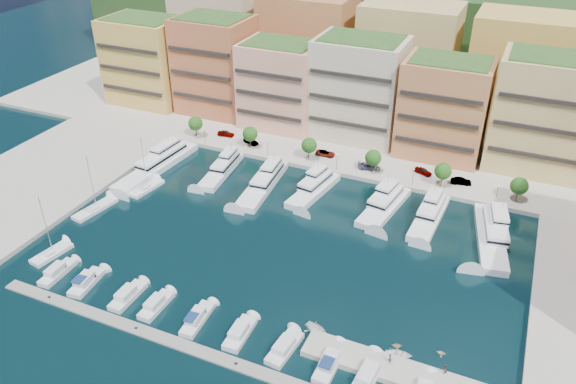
# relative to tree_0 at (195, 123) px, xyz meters

# --- Properties ---
(ground) EXTENTS (400.00, 400.00, 0.00)m
(ground) POSITION_rel_tree_0_xyz_m (40.00, -33.50, -4.74)
(ground) COLOR black
(ground) RESTS_ON ground
(north_quay) EXTENTS (220.00, 64.00, 2.00)m
(north_quay) POSITION_rel_tree_0_xyz_m (40.00, 28.50, -4.74)
(north_quay) COLOR #9E998E
(north_quay) RESTS_ON ground
(west_quay) EXTENTS (34.00, 76.00, 2.00)m
(west_quay) POSITION_rel_tree_0_xyz_m (-22.00, -41.50, -4.74)
(west_quay) COLOR #9E998E
(west_quay) RESTS_ON ground
(hillside) EXTENTS (240.00, 40.00, 58.00)m
(hillside) POSITION_rel_tree_0_xyz_m (40.00, 76.50, -4.74)
(hillside) COLOR #233B18
(hillside) RESTS_ON ground
(south_pontoon) EXTENTS (72.00, 2.20, 0.35)m
(south_pontoon) POSITION_rel_tree_0_xyz_m (37.00, -63.50, -4.74)
(south_pontoon) COLOR gray
(south_pontoon) RESTS_ON ground
(finger_pier) EXTENTS (32.00, 5.00, 2.00)m
(finger_pier) POSITION_rel_tree_0_xyz_m (70.00, -55.50, -4.74)
(finger_pier) COLOR #9E998E
(finger_pier) RESTS_ON ground
(apartment_0) EXTENTS (22.00, 16.50, 24.80)m
(apartment_0) POSITION_rel_tree_0_xyz_m (-26.00, 16.49, 8.57)
(apartment_0) COLOR #E1A452
(apartment_0) RESTS_ON north_quay
(apartment_1) EXTENTS (20.00, 16.50, 26.80)m
(apartment_1) POSITION_rel_tree_0_xyz_m (-4.00, 18.49, 9.57)
(apartment_1) COLOR #B3553B
(apartment_1) RESTS_ON north_quay
(apartment_2) EXTENTS (20.00, 15.50, 22.80)m
(apartment_2) POSITION_rel_tree_0_xyz_m (17.00, 16.49, 7.57)
(apartment_2) COLOR #EEA285
(apartment_2) RESTS_ON north_quay
(apartment_3) EXTENTS (22.00, 16.50, 25.80)m
(apartment_3) POSITION_rel_tree_0_xyz_m (38.00, 18.49, 9.07)
(apartment_3) COLOR beige
(apartment_3) RESTS_ON north_quay
(apartment_4) EXTENTS (20.00, 15.50, 23.80)m
(apartment_4) POSITION_rel_tree_0_xyz_m (60.00, 16.49, 8.07)
(apartment_4) COLOR #B86545
(apartment_4) RESTS_ON north_quay
(apartment_5) EXTENTS (22.00, 16.50, 26.80)m
(apartment_5) POSITION_rel_tree_0_xyz_m (82.00, 18.49, 9.57)
(apartment_5) COLOR #D0BD6E
(apartment_5) RESTS_ON north_quay
(backblock_0) EXTENTS (26.00, 18.00, 30.00)m
(backblock_0) POSITION_rel_tree_0_xyz_m (-15.00, 40.50, 11.26)
(backblock_0) COLOR beige
(backblock_0) RESTS_ON north_quay
(backblock_1) EXTENTS (26.00, 18.00, 30.00)m
(backblock_1) POSITION_rel_tree_0_xyz_m (15.00, 40.50, 11.26)
(backblock_1) COLOR #B86545
(backblock_1) RESTS_ON north_quay
(backblock_2) EXTENTS (26.00, 18.00, 30.00)m
(backblock_2) POSITION_rel_tree_0_xyz_m (45.00, 40.50, 11.26)
(backblock_2) COLOR #D0BD6E
(backblock_2) RESTS_ON north_quay
(backblock_3) EXTENTS (26.00, 18.00, 30.00)m
(backblock_3) POSITION_rel_tree_0_xyz_m (75.00, 40.50, 11.26)
(backblock_3) COLOR #E1A452
(backblock_3) RESTS_ON north_quay
(tree_0) EXTENTS (3.80, 3.80, 5.65)m
(tree_0) POSITION_rel_tree_0_xyz_m (0.00, 0.00, 0.00)
(tree_0) COLOR #473323
(tree_0) RESTS_ON north_quay
(tree_1) EXTENTS (3.80, 3.80, 5.65)m
(tree_1) POSITION_rel_tree_0_xyz_m (16.00, 0.00, 0.00)
(tree_1) COLOR #473323
(tree_1) RESTS_ON north_quay
(tree_2) EXTENTS (3.80, 3.80, 5.65)m
(tree_2) POSITION_rel_tree_0_xyz_m (32.00, 0.00, 0.00)
(tree_2) COLOR #473323
(tree_2) RESTS_ON north_quay
(tree_3) EXTENTS (3.80, 3.80, 5.65)m
(tree_3) POSITION_rel_tree_0_xyz_m (48.00, 0.00, 0.00)
(tree_3) COLOR #473323
(tree_3) RESTS_ON north_quay
(tree_4) EXTENTS (3.80, 3.80, 5.65)m
(tree_4) POSITION_rel_tree_0_xyz_m (64.00, 0.00, 0.00)
(tree_4) COLOR #473323
(tree_4) RESTS_ON north_quay
(tree_5) EXTENTS (3.80, 3.80, 5.65)m
(tree_5) POSITION_rel_tree_0_xyz_m (80.00, 0.00, 0.00)
(tree_5) COLOR #473323
(tree_5) RESTS_ON north_quay
(lamppost_0) EXTENTS (0.30, 0.30, 4.20)m
(lamppost_0) POSITION_rel_tree_0_xyz_m (4.00, -2.30, -0.92)
(lamppost_0) COLOR black
(lamppost_0) RESTS_ON north_quay
(lamppost_1) EXTENTS (0.30, 0.30, 4.20)m
(lamppost_1) POSITION_rel_tree_0_xyz_m (22.00, -2.30, -0.92)
(lamppost_1) COLOR black
(lamppost_1) RESTS_ON north_quay
(lamppost_2) EXTENTS (0.30, 0.30, 4.20)m
(lamppost_2) POSITION_rel_tree_0_xyz_m (40.00, -2.30, -0.92)
(lamppost_2) COLOR black
(lamppost_2) RESTS_ON north_quay
(lamppost_3) EXTENTS (0.30, 0.30, 4.20)m
(lamppost_3) POSITION_rel_tree_0_xyz_m (58.00, -2.30, -0.92)
(lamppost_3) COLOR black
(lamppost_3) RESTS_ON north_quay
(lamppost_4) EXTENTS (0.30, 0.30, 4.20)m
(lamppost_4) POSITION_rel_tree_0_xyz_m (76.00, -2.30, -0.92)
(lamppost_4) COLOR black
(lamppost_4) RESTS_ON north_quay
(yacht_0) EXTENTS (6.76, 27.26, 7.30)m
(yacht_0) POSITION_rel_tree_0_xyz_m (-0.12, -16.86, -3.53)
(yacht_0) COLOR white
(yacht_0) RESTS_ON ground
(yacht_1) EXTENTS (5.96, 18.48, 7.30)m
(yacht_1) POSITION_rel_tree_0_xyz_m (15.15, -12.86, -3.65)
(yacht_1) COLOR white
(yacht_1) RESTS_ON ground
(yacht_2) EXTENTS (6.60, 22.28, 7.30)m
(yacht_2) POSITION_rel_tree_0_xyz_m (26.95, -14.56, -3.53)
(yacht_2) COLOR white
(yacht_2) RESTS_ON ground
(yacht_3) EXTENTS (7.08, 17.81, 7.30)m
(yacht_3) POSITION_rel_tree_0_xyz_m (38.42, -12.44, -3.53)
(yacht_3) COLOR white
(yacht_3) RESTS_ON ground
(yacht_4) EXTENTS (7.75, 18.73, 7.30)m
(yacht_4) POSITION_rel_tree_0_xyz_m (54.64, -12.87, -3.65)
(yacht_4) COLOR white
(yacht_4) RESTS_ON ground
(yacht_5) EXTENTS (5.40, 18.62, 7.30)m
(yacht_5) POSITION_rel_tree_0_xyz_m (64.20, -12.94, -3.53)
(yacht_5) COLOR white
(yacht_5) RESTS_ON ground
(yacht_6) EXTENTS (9.12, 23.08, 7.30)m
(yacht_6) POSITION_rel_tree_0_xyz_m (76.62, -14.83, -3.53)
(yacht_6) COLOR white
(yacht_6) RESTS_ON ground
(cruiser_0) EXTENTS (2.78, 7.85, 2.55)m
(cruiser_0) POSITION_rel_tree_0_xyz_m (6.76, -58.08, -4.20)
(cruiser_0) COLOR silver
(cruiser_0) RESTS_ON ground
(cruiser_1) EXTENTS (3.55, 7.96, 2.66)m
(cruiser_1) POSITION_rel_tree_0_xyz_m (13.36, -58.10, -4.17)
(cruiser_1) COLOR silver
(cruiser_1) RESTS_ON ground
(cruiser_2) EXTENTS (2.69, 7.74, 2.55)m
(cruiser_2) POSITION_rel_tree_0_xyz_m (22.22, -58.08, -4.20)
(cruiser_2) COLOR silver
(cruiser_2) RESTS_ON ground
(cruiser_3) EXTENTS (2.61, 7.31, 2.55)m
(cruiser_3) POSITION_rel_tree_0_xyz_m (28.00, -58.08, -4.20)
(cruiser_3) COLOR silver
(cruiser_3) RESTS_ON ground
(cruiser_4) EXTENTS (3.00, 8.19, 2.66)m
(cruiser_4) POSITION_rel_tree_0_xyz_m (35.99, -58.11, -4.17)
(cruiser_4) COLOR silver
(cruiser_4) RESTS_ON ground
(cruiser_5) EXTENTS (2.94, 7.61, 2.55)m
(cruiser_5) POSITION_rel_tree_0_xyz_m (43.77, -58.08, -4.20)
(cruiser_5) COLOR silver
(cruiser_5) RESTS_ON ground
(cruiser_6) EXTENTS (3.53, 7.88, 2.55)m
(cruiser_6) POSITION_rel_tree_0_xyz_m (51.43, -58.08, -4.20)
(cruiser_6) COLOR silver
(cruiser_6) RESTS_ON ground
(cruiser_7) EXTENTS (2.75, 8.18, 2.66)m
(cruiser_7) POSITION_rel_tree_0_xyz_m (58.73, -58.11, -4.17)
(cruiser_7) COLOR silver
(cruiser_7) RESTS_ON ground
(cruiser_8) EXTENTS (3.42, 8.88, 2.55)m
(cruiser_8) POSITION_rel_tree_0_xyz_m (64.56, -58.10, -4.20)
(cruiser_8) COLOR silver
(cruiser_8) RESTS_ON ground
(sailboat_1) EXTENTS (4.45, 10.68, 13.20)m
(sailboat_1) POSITION_rel_tree_0_xyz_m (-1.47, -38.34, -4.44)
(sailboat_1) COLOR white
(sailboat_1) RESTS_ON ground
(sailboat_0) EXTENTS (4.04, 8.31, 13.20)m
(sailboat_0) POSITION_rel_tree_0_xyz_m (1.51, -54.07, -4.43)
(sailboat_0) COLOR white
(sailboat_0) RESTS_ON ground
(sailboat_2) EXTENTS (4.00, 9.06, 13.20)m
(sailboat_2) POSITION_rel_tree_0_xyz_m (3.34, -26.75, -4.43)
(sailboat_2) COLOR white
(sailboat_2) RESTS_ON ground
(tender_3) EXTENTS (1.49, 1.30, 0.76)m
(tender_3) POSITION_rel_tree_0_xyz_m (73.41, -49.17, -4.36)
(tender_3) COLOR beige
(tender_3) RESTS_ON ground
(tender_0) EXTENTS (4.86, 4.13, 0.86)m
(tender_0) POSITION_rel_tree_0_xyz_m (54.47, -52.33, -4.31)
(tender_0) COLOR silver
(tender_0) RESTS_ON ground
(tender_1) EXTENTS (1.95, 1.81, 0.85)m
(tender_1) POSITION_rel_tree_0_xyz_m (66.91, -50.47, -4.32)
(tender_1) COLOR #C8B299
(tender_1) RESTS_ON ground
(tender_2) EXTENTS (4.56, 3.72, 0.83)m
(tender_2) POSITION_rel_tree_0_xyz_m (67.64, -52.24, -4.33)
(tender_2) COLOR white
(tender_2) RESTS_ON ground
(car_0) EXTENTS (4.67, 2.38, 1.52)m
(car_0) POSITION_rel_tree_0_xyz_m (6.97, 3.36, -2.98)
(car_0) COLOR gray
(car_0) RESTS_ON north_quay
(car_1) EXTENTS (4.57, 2.83, 1.42)m
(car_1) POSITION_rel_tree_0_xyz_m (15.17, 1.85, -3.03)
(car_1) COLOR gray
(car_1) RESTS_ON north_quay
(car_2) EXTENTS (4.88, 2.32, 1.34)m
(car_2) POSITION_rel_tree_0_xyz_m (35.05, 3.35, -3.07)
(car_2) COLOR gray
(car_2) RESTS_ON north_quay
(car_3) EXTENTS (5.62, 3.26, 1.53)m
(car_3) POSITION_rel_tree_0_xyz_m (46.96, 1.04, -2.98)
(car_3) COLOR gray
(car_3) RESTS_ON north_quay
(car_4) EXTENTS (4.57, 3.12, 1.45)m
(car_4) POSITION_rel_tree_0_xyz_m (59.12, 3.91, -3.02)
(car_4) COLOR gray
(car_4) RESTS_ON north_quay
(car_5) EXTENTS (4.73, 2.44, 1.48)m
(car_5) POSITION_rel_tree_0_xyz_m (67.98, 2.59, -3.00)
(car_5) COLOR gray
(car_5) RESTS_ON north_quay
(person_0) EXTENTS (0.65, 0.75, 1.73)m
(person_0) POSITION_rel_tree_0_xyz_m (66.82, -54.75, -2.88)
(person_0) COLOR navy
(person_0) RESTS_ON finger_pier
(person_1) EXTENTS (1.01, 1.00, 1.64)m
(person_1) POSITION_rel_tree_0_xyz_m (74.55, -53.50, -2.92)
(person_1) COLOR brown
(person_1) RESTS_ON finger_pier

